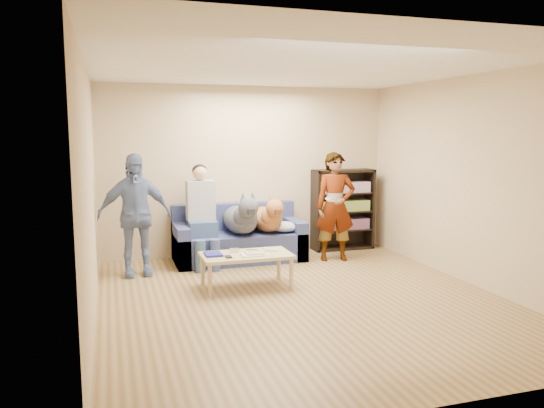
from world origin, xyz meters
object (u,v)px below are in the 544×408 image
object	(u,v)px
notebook_blue	(213,254)
coffee_table	(246,257)
dog_gray	(242,218)
bookshelf	(343,208)
person_standing_left	(135,215)
person_seated	(202,212)
sofa	(238,241)
dog_tan	(267,218)
person_standing_right	(335,207)
camera_silver	(234,250)

from	to	relation	value
notebook_blue	coffee_table	world-z (taller)	notebook_blue
dog_gray	bookshelf	bearing A→B (deg)	13.06
person_standing_left	dog_gray	bearing A→B (deg)	4.51
person_seated	coffee_table	bearing A→B (deg)	-75.87
notebook_blue	sofa	distance (m)	1.51
notebook_blue	dog_tan	size ratio (longest dim) A/B	0.22
person_standing_right	dog_tan	distance (m)	1.02
person_standing_right	coffee_table	world-z (taller)	person_standing_right
dog_gray	coffee_table	size ratio (longest dim) A/B	1.16
coffee_table	camera_silver	bearing A→B (deg)	135.00
person_standing_left	sofa	distance (m)	1.66
notebook_blue	camera_silver	bearing A→B (deg)	14.04
notebook_blue	dog_gray	size ratio (longest dim) A/B	0.20
dog_gray	dog_tan	bearing A→B (deg)	6.00
dog_gray	person_standing_left	bearing A→B (deg)	-170.66
person_standing_left	person_seated	size ratio (longest dim) A/B	1.11
notebook_blue	dog_tan	world-z (taller)	dog_tan
dog_gray	bookshelf	world-z (taller)	bookshelf
dog_gray	coffee_table	xyz separation A→B (m)	(-0.25, -1.23, -0.29)
person_standing_right	person_standing_left	distance (m)	2.88
person_standing_right	person_seated	world-z (taller)	person_standing_right
dog_tan	coffee_table	distance (m)	1.45
person_seated	dog_gray	xyz separation A→B (m)	(0.57, -0.06, -0.11)
person_standing_right	dog_gray	world-z (taller)	person_standing_right
dog_gray	notebook_blue	bearing A→B (deg)	-118.79
sofa	person_seated	distance (m)	0.76
camera_silver	sofa	world-z (taller)	sofa
person_seated	dog_tan	distance (m)	0.98
person_standing_right	dog_tan	bearing A→B (deg)	173.87
person_standing_left	camera_silver	bearing A→B (deg)	-41.55
person_seated	dog_gray	size ratio (longest dim) A/B	1.15
person_standing_right	sofa	distance (m)	1.53
notebook_blue	person_seated	world-z (taller)	person_seated
notebook_blue	camera_silver	size ratio (longest dim) A/B	2.36
dog_tan	dog_gray	bearing A→B (deg)	-174.00
notebook_blue	sofa	bearing A→B (deg)	64.80
sofa	coffee_table	world-z (taller)	sofa
person_standing_right	dog_gray	size ratio (longest dim) A/B	1.26
camera_silver	bookshelf	xyz separation A→B (m)	(2.16, 1.52, 0.23)
camera_silver	sofa	distance (m)	1.35
person_standing_left	dog_gray	size ratio (longest dim) A/B	1.28
person_standing_left	sofa	world-z (taller)	person_standing_left
sofa	dog_gray	bearing A→B (deg)	-87.74
person_standing_left	camera_silver	world-z (taller)	person_standing_left
dog_gray	coffee_table	bearing A→B (deg)	-101.34
dog_tan	coffee_table	size ratio (longest dim) A/B	1.06
dog_gray	coffee_table	distance (m)	1.28
notebook_blue	dog_gray	world-z (taller)	dog_gray
dog_gray	coffee_table	world-z (taller)	dog_gray
dog_tan	bookshelf	distance (m)	1.44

